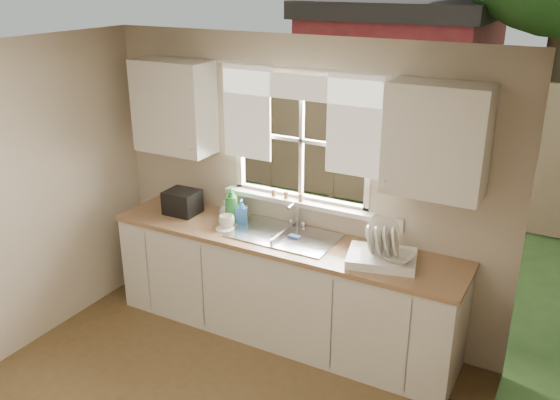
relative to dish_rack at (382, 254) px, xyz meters
The scene contains 19 objects.
room_walls 1.94m from the dish_rack, 116.78° to the right, with size 3.62×4.02×2.50m.
ceiling 2.41m from the dish_rack, 117.68° to the right, with size 3.60×4.00×0.02m, color silver.
window 1.06m from the dish_rack, 158.21° to the left, with size 1.38×0.16×1.06m.
curtains 1.33m from the dish_rack, 161.20° to the left, with size 1.50×0.03×0.81m.
base_cabinets 1.02m from the dish_rack, behind, with size 3.00×0.62×0.87m, color silver.
countertop 0.87m from the dish_rack, behind, with size 3.04×0.65×0.04m, color #98714C.
upper_cabinet_left 2.21m from the dish_rack, behind, with size 0.70×0.33×0.80m, color silver.
upper_cabinet_right 0.93m from the dish_rack, 31.18° to the left, with size 0.70×0.33×0.80m, color silver.
wall_outlet 0.35m from the dish_rack, 87.88° to the left, with size 0.08×0.01×0.12m, color beige.
sill_jars 1.02m from the dish_rack, 163.44° to the left, with size 0.30×0.04×0.06m.
sink 0.88m from the dish_rack, behind, with size 0.88×0.52×0.40m.
dish_rack is the anchor object (origin of this frame).
bowl 0.15m from the dish_rack, 20.75° to the right, with size 0.23×0.23×0.06m, color beige.
soap_bottle_a 1.42m from the dish_rack, behind, with size 0.12×0.12×0.32m, color #2A8336.
soap_bottle_b 1.34m from the dish_rack, behind, with size 0.09×0.10×0.21m, color #367ACC.
soap_bottle_c 1.52m from the dish_rack, behind, with size 0.12×0.12×0.15m, color beige.
saucer 1.37m from the dish_rack, behind, with size 0.16×0.16×0.01m, color white.
cup 1.38m from the dish_rack, behind, with size 0.14×0.14×0.11m, color white.
black_appliance 1.91m from the dish_rack, behind, with size 0.29×0.25×0.21m, color black.
Camera 1 is at (2.11, -2.21, 2.95)m, focal length 38.00 mm.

